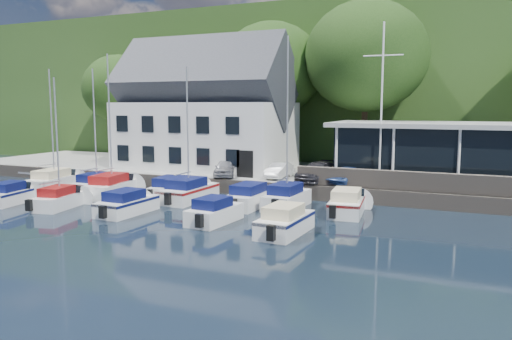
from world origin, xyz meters
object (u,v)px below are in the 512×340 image
object	(u,v)px
car_silver	(226,168)
car_blue	(347,174)
boat_r1_5	(250,195)
boat_r2_1	(57,140)
harbor_building	(206,116)
boat_r1_6	(287,132)
boat_r1_0	(52,127)
boat_r2_2	(127,202)
flagpole	(382,105)
boat_r1_7	(347,201)
boat_r2_0	(11,193)
boat_r1_4	(188,129)
boat_r2_3	(215,210)
boat_r1_1	(95,131)
club_pavilion	(429,152)
car_dgrey	(318,172)
boat_r1_2	(110,128)
car_white	(279,170)
boat_r1_3	(171,187)
boat_r2_4	(285,219)

from	to	relation	value
car_silver	car_blue	bearing A→B (deg)	-17.04
boat_r1_5	boat_r2_1	distance (m)	12.21
harbor_building	boat_r1_6	world-z (taller)	harbor_building
car_blue	boat_r1_0	size ratio (longest dim) A/B	0.38
boat_r1_5	boat_r2_2	bearing A→B (deg)	-139.12
flagpole	boat_r1_7	size ratio (longest dim) A/B	1.76
harbor_building	boat_r1_6	bearing A→B (deg)	-39.30
boat_r2_0	boat_r2_1	world-z (taller)	boat_r2_1
flagpole	boat_r2_0	distance (m)	24.56
boat_r1_4	boat_r1_5	size ratio (longest dim) A/B	1.48
boat_r2_3	boat_r1_7	bearing A→B (deg)	44.70
boat_r2_2	boat_r1_1	bearing A→B (deg)	144.77
club_pavilion	car_dgrey	world-z (taller)	club_pavilion
boat_r1_5	boat_r2_1	size ratio (longest dim) A/B	0.77
flagpole	boat_r1_4	world-z (taller)	flagpole
car_dgrey	boat_r2_0	xyz separation A→B (m)	(-17.21, -10.80, -0.95)
boat_r2_0	boat_r2_3	world-z (taller)	same
boat_r1_5	boat_r1_7	xyz separation A→B (m)	(6.05, 0.29, 0.00)
boat_r1_0	boat_r1_2	xyz separation A→B (m)	(5.81, -0.50, 0.06)
car_white	boat_r1_3	world-z (taller)	car_white
car_white	boat_r2_2	xyz separation A→B (m)	(-5.39, -10.61, -0.84)
boat_r2_0	boat_r2_4	xyz separation A→B (m)	(18.79, -0.14, 0.03)
car_blue	boat_r2_2	bearing A→B (deg)	-118.51
club_pavilion	boat_r1_7	size ratio (longest dim) A/B	2.20
boat_r1_3	boat_r2_3	size ratio (longest dim) A/B	1.14
club_pavilion	boat_r1_0	distance (m)	27.42
club_pavilion	flagpole	distance (m)	5.44
car_silver	boat_r1_1	xyz separation A→B (m)	(-7.83, -5.04, 2.81)
boat_r1_7	boat_r2_2	distance (m)	12.82
flagpole	boat_r2_0	xyz separation A→B (m)	(-21.51, -10.46, -5.57)
club_pavilion	boat_r2_1	size ratio (longest dim) A/B	1.59
boat_r2_1	boat_r1_1	bearing A→B (deg)	97.24
boat_r1_0	boat_r1_4	distance (m)	11.72
boat_r1_5	boat_r2_0	size ratio (longest dim) A/B	1.27
club_pavilion	boat_r1_7	xyz separation A→B (m)	(-3.78, -8.25, -2.31)
boat_r2_2	boat_r2_4	world-z (taller)	boat_r2_4
car_white	flagpole	world-z (taller)	flagpole
car_white	boat_r2_4	bearing A→B (deg)	-68.18
boat_r1_2	harbor_building	bearing A→B (deg)	68.90
harbor_building	boat_r1_5	distance (m)	13.03
flagpole	boat_r2_4	xyz separation A→B (m)	(-2.72, -10.60, -5.54)
boat_r1_4	boat_r1_6	xyz separation A→B (m)	(6.72, 0.46, -0.04)
car_silver	car_dgrey	distance (m)	7.03
car_silver	boat_r1_0	world-z (taller)	boat_r1_0
car_blue	boat_r1_2	xyz separation A→B (m)	(-15.25, -5.79, 3.13)
car_blue	boat_r1_0	bearing A→B (deg)	-148.27
boat_r1_0	boat_r1_6	size ratio (longest dim) A/B	0.99
boat_r1_1	boat_r2_3	distance (m)	13.56
boat_r1_0	boat_r1_7	world-z (taller)	boat_r1_0
boat_r1_1	boat_r2_2	world-z (taller)	boat_r1_1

